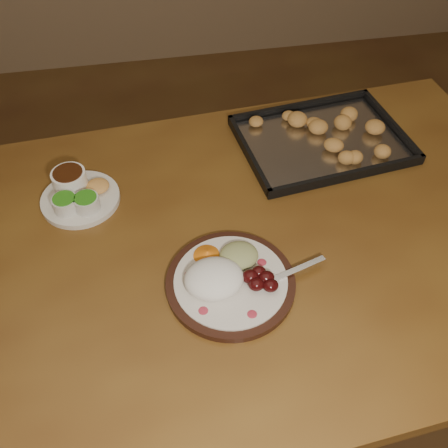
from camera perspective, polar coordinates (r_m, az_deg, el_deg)
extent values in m
plane|color=brown|center=(1.72, -4.80, -17.00)|extent=(4.00, 4.00, 0.00)
cube|color=brown|center=(1.06, -0.18, -2.83)|extent=(1.56, 1.01, 0.04)
cylinder|color=#542819|center=(1.79, 18.22, 3.23)|extent=(0.07, 0.07, 0.71)
cylinder|color=black|center=(0.97, 0.76, -6.76)|extent=(0.25, 0.25, 0.01)
cylinder|color=beige|center=(0.97, 0.77, -6.48)|extent=(0.22, 0.22, 0.01)
ellipsoid|color=#A8283A|center=(0.93, -2.39, -9.87)|extent=(0.02, 0.02, 0.00)
ellipsoid|color=#A8283A|center=(0.92, 3.23, -10.25)|extent=(0.02, 0.02, 0.00)
ellipsoid|color=#A8283A|center=(0.99, 4.35, -4.38)|extent=(0.02, 0.02, 0.00)
ellipsoid|color=#A8283A|center=(0.98, -3.99, -5.76)|extent=(0.02, 0.02, 0.00)
ellipsoid|color=white|center=(0.95, -1.17, -6.26)|extent=(0.13, 0.11, 0.05)
ellipsoid|color=#430909|center=(0.95, 3.73, -6.89)|extent=(0.03, 0.03, 0.02)
ellipsoid|color=#430909|center=(0.96, 4.86, -6.12)|extent=(0.03, 0.03, 0.02)
ellipsoid|color=#430909|center=(0.96, 3.98, -5.50)|extent=(0.03, 0.03, 0.02)
ellipsoid|color=#430909|center=(0.95, 5.34, -7.01)|extent=(0.03, 0.03, 0.02)
ellipsoid|color=#430909|center=(0.96, 3.04, -6.01)|extent=(0.03, 0.03, 0.02)
ellipsoid|color=tan|center=(0.99, 1.71, -3.61)|extent=(0.09, 0.08, 0.03)
cone|color=orange|center=(0.99, -1.93, -3.40)|extent=(0.07, 0.07, 0.02)
cube|color=white|center=(0.99, 8.50, -5.10)|extent=(0.12, 0.05, 0.00)
cube|color=white|center=(0.96, 5.24, -6.49)|extent=(0.04, 0.03, 0.00)
cylinder|color=white|center=(0.95, 4.39, -7.34)|extent=(0.03, 0.01, 0.00)
cylinder|color=white|center=(0.96, 4.22, -7.10)|extent=(0.03, 0.01, 0.00)
cylinder|color=white|center=(0.96, 4.05, -6.85)|extent=(0.03, 0.01, 0.00)
cylinder|color=white|center=(0.96, 3.88, -6.61)|extent=(0.03, 0.01, 0.00)
cylinder|color=silver|center=(1.17, -16.07, 2.76)|extent=(0.18, 0.18, 0.01)
cylinder|color=silver|center=(1.13, -17.66, 2.20)|extent=(0.05, 0.05, 0.03)
cylinder|color=#30871B|center=(1.12, -17.85, 2.78)|extent=(0.05, 0.05, 0.00)
cylinder|color=silver|center=(1.12, -15.39, 2.33)|extent=(0.05, 0.05, 0.03)
cylinder|color=#30871B|center=(1.11, -15.56, 2.92)|extent=(0.05, 0.05, 0.00)
cylinder|color=white|center=(1.18, -17.21, 4.82)|extent=(0.08, 0.08, 0.04)
cylinder|color=#331709|center=(1.16, -17.45, 5.60)|extent=(0.07, 0.07, 0.00)
ellipsoid|color=#F2BD55|center=(1.17, -14.25, 4.25)|extent=(0.05, 0.05, 0.02)
cube|color=black|center=(1.30, 11.08, 9.15)|extent=(0.44, 0.34, 0.01)
cube|color=black|center=(1.39, 8.64, 13.19)|extent=(0.40, 0.06, 0.02)
cube|color=black|center=(1.20, 14.05, 5.45)|extent=(0.40, 0.06, 0.02)
cube|color=black|center=(1.38, 18.59, 10.82)|extent=(0.05, 0.29, 0.02)
cube|color=black|center=(1.22, 2.84, 8.06)|extent=(0.05, 0.29, 0.02)
cube|color=silver|center=(1.30, 11.12, 9.34)|extent=(0.41, 0.31, 0.00)
ellipsoid|color=#B88940|center=(1.31, 13.23, 10.28)|extent=(0.04, 0.04, 0.03)
ellipsoid|color=#B88940|center=(1.35, 14.24, 11.34)|extent=(0.06, 0.06, 0.03)
ellipsoid|color=#B88940|center=(1.35, 11.16, 12.15)|extent=(0.06, 0.06, 0.03)
ellipsoid|color=#B88940|center=(1.32, 10.32, 11.23)|extent=(0.04, 0.04, 0.03)
ellipsoid|color=#B88940|center=(1.31, 8.26, 11.36)|extent=(0.06, 0.06, 0.03)
ellipsoid|color=#B88940|center=(1.28, 9.13, 10.11)|extent=(0.06, 0.06, 0.03)
ellipsoid|color=#B88940|center=(1.25, 6.79, 9.15)|extent=(0.04, 0.04, 0.03)
ellipsoid|color=#B88940|center=(1.23, 9.60, 8.25)|extent=(0.06, 0.06, 0.03)
ellipsoid|color=#B88940|center=(1.23, 9.44, 8.28)|extent=(0.06, 0.06, 0.03)
ellipsoid|color=#B88940|center=(1.24, 12.72, 7.81)|extent=(0.04, 0.04, 0.03)
ellipsoid|color=#B88940|center=(1.28, 12.84, 9.27)|extent=(0.06, 0.06, 0.03)
ellipsoid|color=#B88940|center=(1.31, 15.49, 9.71)|extent=(0.06, 0.06, 0.03)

